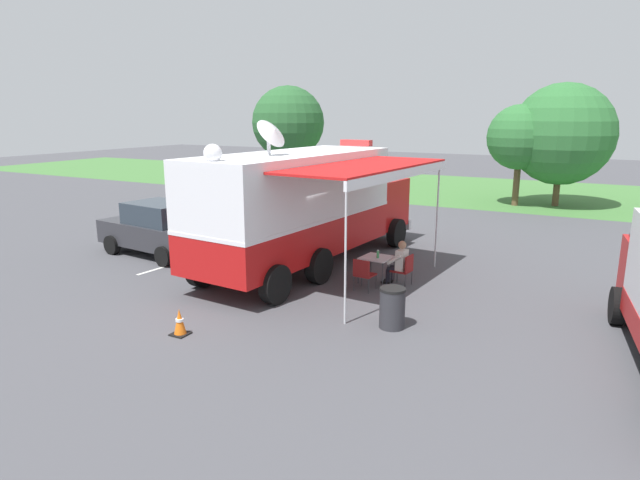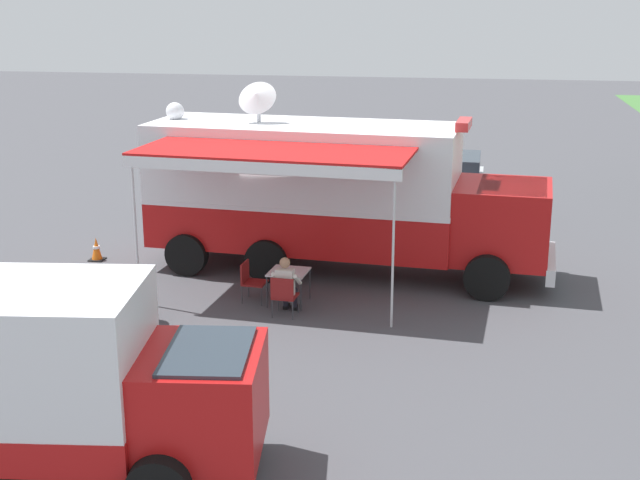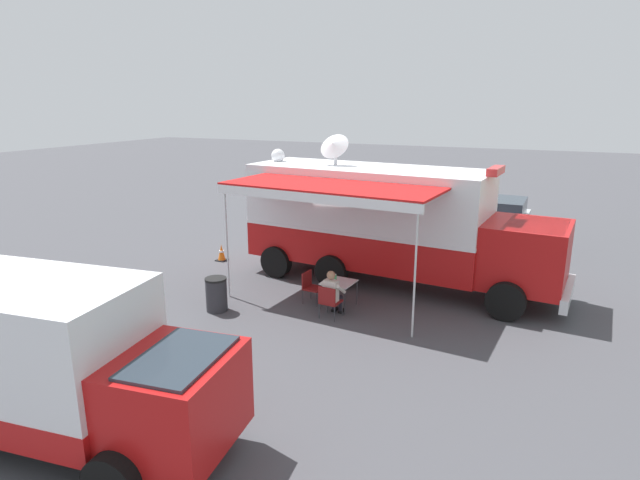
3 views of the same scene
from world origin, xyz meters
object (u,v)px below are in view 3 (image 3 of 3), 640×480
car_behind_truck (398,219)px  folding_chair_at_table (329,300)px  folding_table (339,284)px  command_truck (389,221)px  car_far_corner (501,222)px  support_truck (21,357)px  folding_chair_beside_table (311,285)px  seated_responder (333,292)px  traffic_cone (222,253)px  water_bottle (335,278)px  trash_bin (216,294)px

car_behind_truck → folding_chair_at_table: bearing=4.2°
folding_table → car_behind_truck: bearing=-175.8°
command_truck → folding_table: command_truck is taller
car_far_corner → support_truck: bearing=-20.2°
folding_chair_beside_table → seated_responder: size_ratio=0.70×
command_truck → traffic_cone: size_ratio=16.65×
folding_chair_beside_table → car_far_corner: (-8.58, 4.08, 0.37)m
command_truck → water_bottle: bearing=-14.4°
seated_responder → traffic_cone: bearing=-117.9°
folding_table → traffic_cone: folding_table is taller
trash_bin → traffic_cone: 4.57m
folding_table → seated_responder: (0.61, 0.08, -0.02)m
folding_table → water_bottle: bearing=-50.2°
trash_bin → car_behind_truck: (-9.08, 2.31, 0.42)m
water_bottle → folding_chair_beside_table: (-0.08, -0.78, -0.32)m
folding_table → support_truck: support_truck is taller
water_bottle → folding_chair_at_table: (0.74, 0.14, -0.32)m
traffic_cone → water_bottle: bearing=66.3°
folding_chair_at_table → traffic_cone: 6.24m
seated_responder → folding_chair_beside_table: bearing=-124.3°
water_bottle → trash_bin: bearing=-61.8°
command_truck → traffic_cone: bearing=-87.9°
seated_responder → support_truck: support_truck is taller
folding_chair_beside_table → trash_bin: 2.56m
command_truck → trash_bin: command_truck is taller
command_truck → seated_responder: (3.09, -0.50, -1.29)m
folding_chair_beside_table → car_far_corner: car_far_corner is taller
seated_responder → traffic_cone: size_ratio=2.16×
folding_chair_at_table → support_truck: 7.02m
folding_chair_beside_table → seated_responder: bearing=55.7°
folding_table → trash_bin: bearing=-61.5°
folding_chair_at_table → seated_responder: bearing=175.4°
folding_chair_beside_table → seated_responder: (0.64, 0.93, 0.14)m
car_far_corner → folding_chair_at_table: bearing=-18.6°
traffic_cone → car_behind_truck: 7.15m
traffic_cone → car_far_corner: car_far_corner is taller
command_truck → support_truck: command_truck is taller
water_bottle → car_behind_truck: car_behind_truck is taller
folding_chair_at_table → car_behind_truck: 8.35m
command_truck → water_bottle: 2.85m
car_far_corner → seated_responder: bearing=-18.9°
command_truck → seated_responder: bearing=-9.2°
folding_table → trash_bin: size_ratio=0.95×
support_truck → traffic_cone: bearing=-163.7°
folding_chair_at_table → car_far_corner: (-9.40, 3.16, 0.37)m
command_truck → support_truck: bearing=-18.1°
command_truck → folding_table: 2.85m
folding_chair_at_table → car_behind_truck: bearing=-175.8°
command_truck → traffic_cone: command_truck is taller
car_behind_truck → car_far_corner: same height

